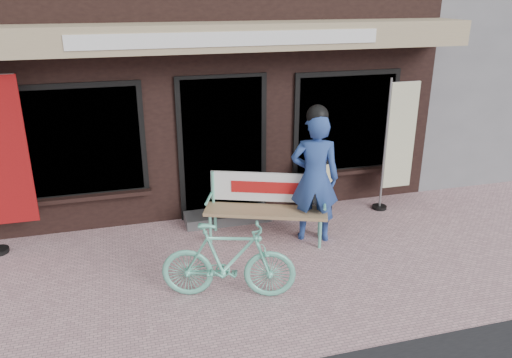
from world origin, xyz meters
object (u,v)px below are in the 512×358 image
object	(u,v)px
bench	(266,201)
bicycle	(228,261)
nobori_cream	(398,143)
nobori_red	(2,162)
person	(315,176)
menu_stand	(320,186)

from	to	relation	value
bench	bicycle	bearing A→B (deg)	-101.00
bench	nobori_cream	distance (m)	2.37
bench	bicycle	xyz separation A→B (m)	(-0.85, -1.34, -0.08)
bicycle	nobori_red	bearing A→B (deg)	71.48
bench	nobori_cream	size ratio (longest dim) A/B	0.83
bicycle	nobori_cream	xyz separation A→B (m)	(3.11, 1.77, 0.63)
bench	bicycle	world-z (taller)	bench
person	menu_stand	distance (m)	1.02
bicycle	menu_stand	distance (m)	2.67
bench	nobori_cream	bearing A→B (deg)	32.33
nobori_cream	menu_stand	distance (m)	1.38
person	nobori_cream	world-z (taller)	nobori_cream
menu_stand	person	bearing A→B (deg)	-125.94
person	nobori_red	world-z (taller)	nobori_red
bicycle	nobori_red	xyz separation A→B (m)	(-2.53, 1.83, 0.81)
bicycle	nobori_cream	bearing A→B (deg)	-43.00
bench	nobori_red	distance (m)	3.49
bench	menu_stand	distance (m)	1.18
menu_stand	bicycle	bearing A→B (deg)	-142.56
nobori_cream	bicycle	bearing A→B (deg)	-150.76
person	nobori_cream	distance (m)	1.78
bicycle	nobori_red	world-z (taller)	nobori_red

